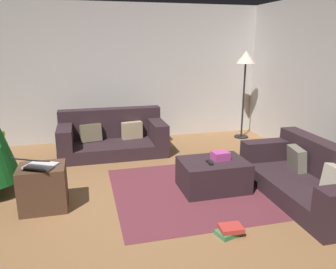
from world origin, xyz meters
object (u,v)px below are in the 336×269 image
(laptop, at_px, (37,163))
(book_stack, at_px, (229,230))
(couch_left, at_px, (112,137))
(tv_remote, at_px, (210,163))
(corner_lamp, at_px, (246,64))
(gift_box, at_px, (220,156))
(couch_right, at_px, (312,178))
(ottoman, at_px, (213,175))
(side_table, at_px, (43,187))

(laptop, bearing_deg, book_stack, -28.13)
(couch_left, height_order, tv_remote, couch_left)
(book_stack, relative_size, corner_lamp, 0.16)
(tv_remote, bearing_deg, gift_box, 29.65)
(couch_right, bearing_deg, gift_box, 61.01)
(gift_box, relative_size, tv_remote, 1.31)
(ottoman, bearing_deg, corner_lamp, 55.48)
(couch_left, height_order, side_table, couch_left)
(laptop, bearing_deg, side_table, 61.33)
(laptop, distance_m, corner_lamp, 4.37)
(tv_remote, height_order, book_stack, tv_remote)
(side_table, xyz_separation_m, book_stack, (1.86, -1.07, -0.21))
(gift_box, height_order, side_table, side_table)
(side_table, bearing_deg, tv_remote, -1.97)
(couch_left, relative_size, laptop, 3.43)
(side_table, height_order, book_stack, side_table)
(couch_left, relative_size, tv_remote, 11.25)
(couch_left, xyz_separation_m, gift_box, (1.25, -1.85, 0.17))
(side_table, bearing_deg, corner_lamp, 31.25)
(gift_box, relative_size, corner_lamp, 0.12)
(ottoman, distance_m, corner_lamp, 2.94)
(couch_left, height_order, couch_right, couch_left)
(couch_left, height_order, ottoman, couch_left)
(book_stack, bearing_deg, laptop, 151.87)
(book_stack, height_order, corner_lamp, corner_lamp)
(corner_lamp, bearing_deg, gift_box, -122.90)
(couch_right, distance_m, book_stack, 1.46)
(gift_box, relative_size, side_table, 0.40)
(gift_box, xyz_separation_m, laptop, (-2.25, -0.09, 0.13))
(ottoman, relative_size, side_table, 1.64)
(couch_right, height_order, side_table, couch_right)
(couch_right, bearing_deg, ottoman, 64.50)
(side_table, bearing_deg, laptop, -118.67)
(book_stack, bearing_deg, gift_box, 72.23)
(couch_left, relative_size, side_table, 3.44)
(side_table, distance_m, laptop, 0.33)
(side_table, distance_m, book_stack, 2.16)
(couch_left, bearing_deg, ottoman, 121.53)
(couch_left, bearing_deg, gift_box, 124.17)
(corner_lamp, bearing_deg, ottoman, -124.52)
(gift_box, xyz_separation_m, corner_lamp, (1.39, 2.16, 1.03))
(gift_box, bearing_deg, ottoman, -166.75)
(laptop, bearing_deg, ottoman, 1.77)
(ottoman, height_order, side_table, side_table)
(side_table, relative_size, book_stack, 1.87)
(gift_box, bearing_deg, laptop, -177.68)
(couch_left, distance_m, couch_right, 3.29)
(couch_right, height_order, gift_box, couch_right)
(couch_right, distance_m, ottoman, 1.22)
(gift_box, distance_m, book_stack, 1.22)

